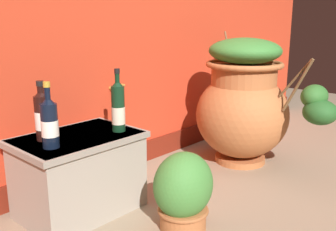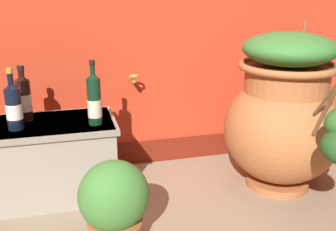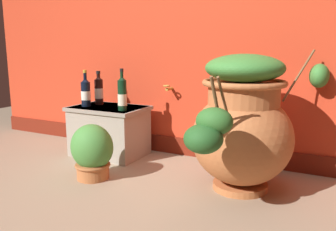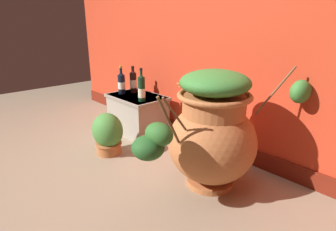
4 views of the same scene
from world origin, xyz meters
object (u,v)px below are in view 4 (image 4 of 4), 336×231
object	(u,v)px
wine_bottle_left	(133,81)
wine_bottle_middle	(122,83)
wine_bottle_right	(142,88)
potted_shrub	(108,134)
terracotta_urn	(212,132)

from	to	relation	value
wine_bottle_left	wine_bottle_middle	xyz separation A→B (m)	(-0.04, -0.12, -0.00)
wine_bottle_middle	wine_bottle_right	distance (m)	0.38
wine_bottle_left	wine_bottle_right	xyz separation A→B (m)	(0.34, -0.15, 0.00)
wine_bottle_right	potted_shrub	xyz separation A→B (m)	(0.03, -0.42, -0.35)
potted_shrub	terracotta_urn	bearing A→B (deg)	16.14
terracotta_urn	wine_bottle_middle	distance (m)	1.38
wine_bottle_right	potted_shrub	world-z (taller)	wine_bottle_right
wine_bottle_left	wine_bottle_right	size ratio (longest dim) A/B	0.89
wine_bottle_left	wine_bottle_middle	size ratio (longest dim) A/B	0.95
wine_bottle_right	terracotta_urn	bearing A→B (deg)	-8.03
wine_bottle_right	potted_shrub	size ratio (longest dim) A/B	0.85
wine_bottle_middle	potted_shrub	xyz separation A→B (m)	(0.41, -0.44, -0.34)
wine_bottle_left	potted_shrub	distance (m)	0.76
terracotta_urn	wine_bottle_left	xyz separation A→B (m)	(-1.33, 0.29, 0.11)
wine_bottle_left	wine_bottle_right	bearing A→B (deg)	-23.35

